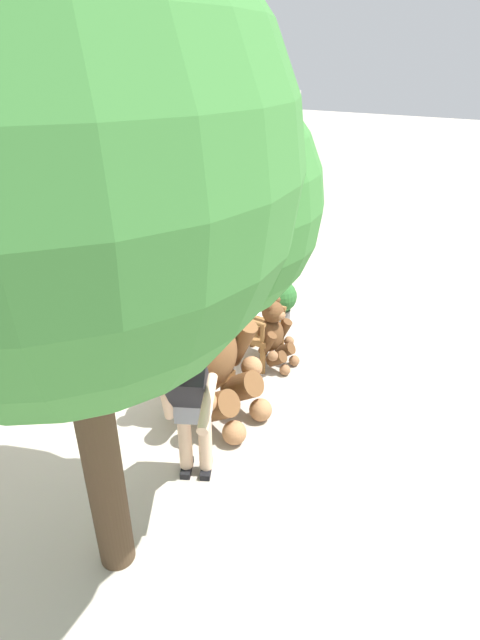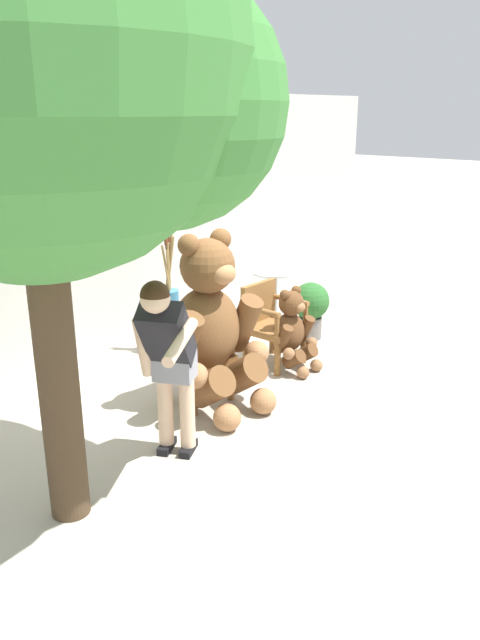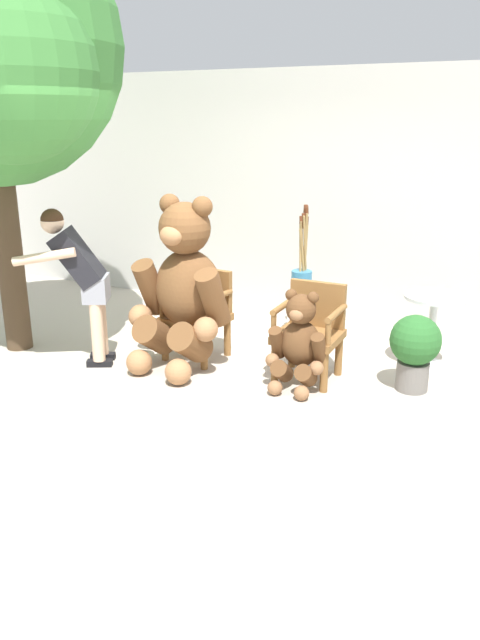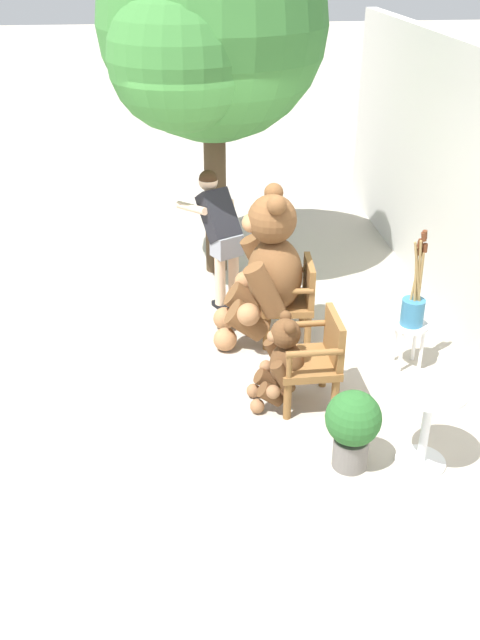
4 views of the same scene
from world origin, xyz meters
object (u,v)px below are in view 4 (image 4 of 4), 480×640
Objects in this scene: round_side_table at (427,418)px; white_stool at (410,334)px; patio_tree at (207,30)px; potted_plant at (353,425)px; teddy_bear_large at (266,269)px; wooden_chair_right at (314,357)px; teddy_bear_small at (282,362)px; wooden_chair_left at (292,298)px; brush_bucket at (414,304)px; person_visitor at (220,229)px.

white_stool is at bearing 166.72° from round_side_table.
white_stool is 0.64× the size of round_side_table.
patio_tree is 6.07× the size of potted_plant.
patio_tree is (-1.68, -0.43, 2.03)m from teddy_bear_large.
teddy_bear_large is at bearing -155.55° from round_side_table.
wooden_chair_right is 1.87× the size of white_stool.
round_side_table reaches higher than white_stool.
potted_plant is (0.91, 0.12, -0.07)m from wooden_chair_right.
teddy_bear_small is at bearing 8.22° from patio_tree.
white_stool is at bearing 36.44° from patio_tree.
round_side_table is at bearing 36.27° from wooden_chair_right.
teddy_bear_small is at bearing -13.97° from wooden_chair_left.
teddy_bear_large is at bearing -117.42° from white_stool.
wooden_chair_left reaches higher than potted_plant.
teddy_bear_small reaches higher than wooden_chair_right.
wooden_chair_left is at bearing -122.81° from brush_bucket.
wooden_chair_right is 0.97× the size of teddy_bear_small.
teddy_bear_large reaches higher than teddy_bear_small.
teddy_bear_large is 2.67m from patio_tree.
person_visitor is at bearing -169.75° from teddy_bear_small.
white_stool is at bearing 146.98° from potted_plant.
wooden_chair_right is 1.17m from round_side_table.
brush_bucket reaches higher than white_stool.
teddy_bear_large is (-1.17, -0.27, 0.33)m from wooden_chair_right.
wooden_chair_left is 2.22m from round_side_table.
potted_plant is at bearing -93.78° from round_side_table.
patio_tree is (-1.69, -0.70, 2.36)m from wooden_chair_left.
teddy_bear_small is at bearing 10.25° from person_visitor.
person_visitor is 2.09m from patio_tree.
brush_bucket is (0.00, 0.00, 0.32)m from white_stool.
wooden_chair_right is 1.19× the size of round_side_table.
wooden_chair_left is 1.19× the size of round_side_table.
brush_bucket reaches higher than potted_plant.
white_stool is (0.67, 1.04, -0.11)m from wooden_chair_left.
white_stool is at bearing -164.11° from brush_bucket.
wooden_chair_left reaches higher than white_stool.
brush_bucket is (1.55, 1.70, -0.22)m from person_visitor.
patio_tree reaches higher than round_side_table.
person_visitor is 3.32m from round_side_table.
white_stool is (-0.50, 1.32, -0.08)m from teddy_bear_small.
wooden_chair_left and wooden_chair_right have the same top height.
teddy_bear_small is at bearing -89.74° from wooden_chair_right.
person_visitor is (-2.05, -0.37, 0.47)m from teddy_bear_small.
white_stool is 0.68× the size of potted_plant.
patio_tree is at bearing -143.58° from brush_bucket.
potted_plant reaches higher than white_stool.
round_side_table is 1.06× the size of potted_plant.
person_visitor is (-0.87, -0.39, 0.11)m from teddy_bear_large.
wooden_chair_left is 0.90× the size of brush_bucket.
wooden_chair_left is 2.99m from patio_tree.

